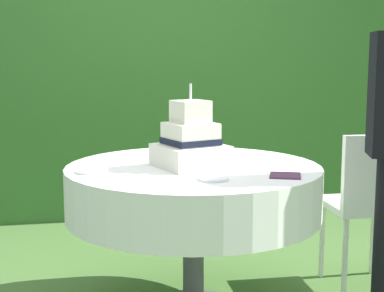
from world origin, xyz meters
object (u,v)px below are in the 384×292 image
Objects in this scene: serving_plate_far at (238,152)px; serving_plate_near at (92,171)px; napkin_stack at (285,176)px; garden_chair at (369,196)px; serving_plate_right at (213,179)px; serving_plate_left at (162,152)px; wedding_cake at (191,143)px; cake_table at (193,191)px.

serving_plate_near is at bearing -153.77° from serving_plate_far.
garden_chair is (0.64, 0.44, -0.23)m from napkin_stack.
serving_plate_right is at bearing -154.73° from garden_chair.
serving_plate_left is (0.39, 0.48, 0.00)m from serving_plate_near.
wedding_cake reaches higher than serving_plate_left.
garden_chair reaches higher than serving_plate_near.
napkin_stack is (0.37, -0.31, -0.11)m from wedding_cake.
wedding_cake is at bearing 6.71° from serving_plate_near.
serving_plate_near is at bearing -129.31° from serving_plate_left.
wedding_cake is 0.45m from serving_plate_left.
serving_plate_near is 0.58m from serving_plate_right.
serving_plate_near is (-0.48, -0.06, -0.11)m from wedding_cake.
serving_plate_near reaches higher than cake_table.
garden_chair is (0.97, 0.46, -0.23)m from serving_plate_right.
wedding_cake is 0.35m from serving_plate_right.
serving_plate_right reaches higher than napkin_stack.
cake_table is 1.40× the size of garden_chair.
napkin_stack is at bearing -86.29° from serving_plate_far.
napkin_stack is (0.33, 0.02, -0.00)m from serving_plate_right.
serving_plate_near and serving_plate_right have the same top height.
wedding_cake is at bearing -134.00° from serving_plate_far.
serving_plate_near is at bearing 152.30° from serving_plate_right.
serving_plate_left is 1.07× the size of serving_plate_right.
cake_table is 0.24m from wedding_cake.
napkin_stack is at bearing -39.94° from wedding_cake.
napkin_stack reaches higher than cake_table.
wedding_cake is 0.50m from napkin_stack.
cake_table is 8.67× the size of serving_plate_left.
serving_plate_far is (0.33, 0.34, -0.11)m from wedding_cake.
garden_chair is at bearing -16.78° from serving_plate_far.
serving_plate_near reaches higher than napkin_stack.
garden_chair is (1.49, 0.19, -0.23)m from serving_plate_near.
serving_plate_left is (-0.08, 0.42, -0.11)m from wedding_cake.
serving_plate_far is (0.31, 0.32, 0.13)m from cake_table.
serving_plate_far is 0.75m from garden_chair.
serving_plate_right is at bearing -80.83° from serving_plate_left.
cake_table is 1.01m from garden_chair.
cake_table is at bearing -76.33° from serving_plate_left.
serving_plate_far reaches higher than napkin_stack.
serving_plate_near is 1.52m from garden_chair.
wedding_cake is at bearing -172.47° from garden_chair.
serving_plate_near is at bearing -173.29° from wedding_cake.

